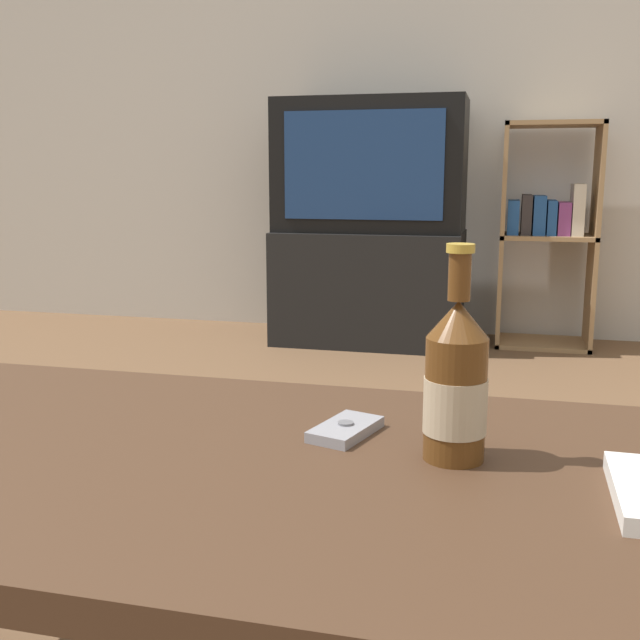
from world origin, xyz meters
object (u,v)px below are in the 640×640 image
(beer_bottle, at_px, (456,384))
(cell_phone, at_px, (346,429))
(tv_stand, at_px, (369,287))
(remote_control, at_px, (633,492))
(bookshelf, at_px, (547,229))
(television, at_px, (371,166))

(beer_bottle, relative_size, cell_phone, 2.11)
(tv_stand, xyz_separation_m, remote_control, (0.76, -2.73, 0.21))
(cell_phone, height_order, remote_control, remote_control)
(bookshelf, bearing_deg, remote_control, -91.03)
(remote_control, bearing_deg, bookshelf, 89.95)
(beer_bottle, xyz_separation_m, remote_control, (0.19, -0.07, -0.08))
(television, xyz_separation_m, cell_phone, (0.43, -2.60, -0.36))
(television, relative_size, beer_bottle, 3.39)
(tv_stand, relative_size, beer_bottle, 3.43)
(television, bearing_deg, beer_bottle, -77.83)
(television, xyz_separation_m, remote_control, (0.76, -2.72, -0.36))
(tv_stand, bearing_deg, television, -90.00)
(bookshelf, bearing_deg, beer_bottle, -94.97)
(cell_phone, relative_size, remote_control, 0.69)
(tv_stand, relative_size, television, 1.01)
(bookshelf, height_order, cell_phone, bookshelf)
(bookshelf, xyz_separation_m, cell_phone, (-0.38, -2.71, -0.08))
(beer_bottle, bearing_deg, remote_control, -21.56)
(tv_stand, height_order, beer_bottle, beer_bottle)
(bookshelf, distance_m, remote_control, 2.83)
(television, distance_m, bookshelf, 0.87)
(tv_stand, height_order, television, television)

